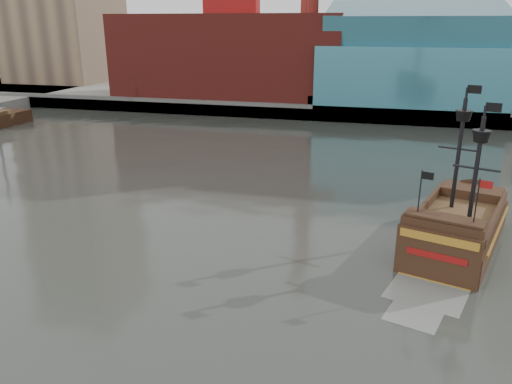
% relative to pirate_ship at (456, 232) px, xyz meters
% --- Properties ---
extents(ground, '(400.00, 400.00, 0.00)m').
position_rel_pirate_ship_xyz_m(ground, '(-12.76, -15.99, -1.11)').
color(ground, '#282B26').
rests_on(ground, ground).
extents(promenade_far, '(220.00, 60.00, 2.00)m').
position_rel_pirate_ship_xyz_m(promenade_far, '(-12.76, 76.01, -0.11)').
color(promenade_far, slate).
rests_on(promenade_far, ground).
extents(seawall, '(220.00, 1.00, 2.60)m').
position_rel_pirate_ship_xyz_m(seawall, '(-12.76, 46.51, 0.19)').
color(seawall, '#4C4C49').
rests_on(seawall, ground).
extents(pirate_ship, '(9.42, 17.10, 12.27)m').
position_rel_pirate_ship_xyz_m(pirate_ship, '(0.00, 0.00, 0.00)').
color(pirate_ship, black).
rests_on(pirate_ship, ground).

